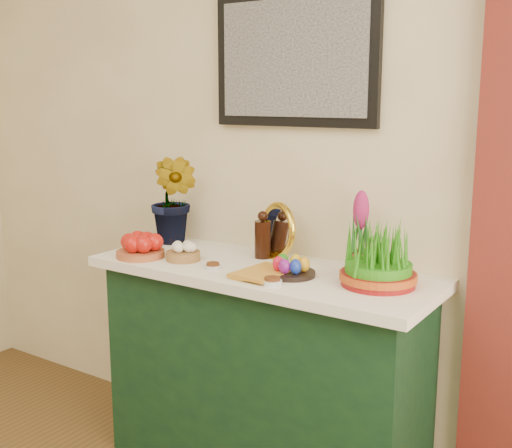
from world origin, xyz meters
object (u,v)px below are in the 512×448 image
at_px(book, 246,269).
at_px(wheatgrass_sabzeh, 379,259).
at_px(mirror, 277,231).
at_px(sideboard, 263,376).
at_px(hyacinth_green, 174,185).

xyz_separation_m(book, wheatgrass_sabzeh, (0.49, 0.12, 0.08)).
bearing_deg(mirror, sideboard, -79.86).
distance_m(mirror, book, 0.28).
relative_size(sideboard, mirror, 5.46).
distance_m(hyacinth_green, book, 0.65).
distance_m(sideboard, hyacinth_green, 0.93).
xyz_separation_m(mirror, book, (0.02, -0.26, -0.10)).
xyz_separation_m(sideboard, wheatgrass_sabzeh, (0.48, 0.01, 0.56)).
distance_m(mirror, wheatgrass_sabzeh, 0.53).
xyz_separation_m(sideboard, hyacinth_green, (-0.56, 0.12, 0.74)).
bearing_deg(wheatgrass_sabzeh, hyacinth_green, 174.11).
bearing_deg(mirror, book, -85.64).
height_order(sideboard, mirror, mirror).
relative_size(hyacinth_green, book, 2.40).
bearing_deg(hyacinth_green, sideboard, -14.44).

